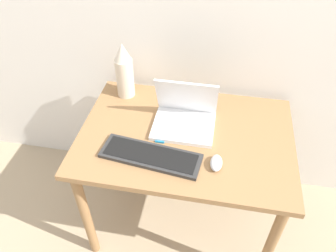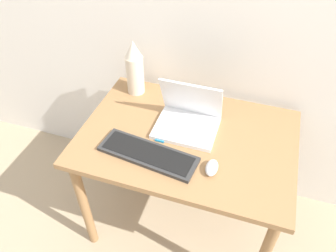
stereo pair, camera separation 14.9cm
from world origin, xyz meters
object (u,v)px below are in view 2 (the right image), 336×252
(mp3_player, at_px, (161,137))
(laptop, at_px, (188,117))
(keyboard, at_px, (148,154))
(mouse, at_px, (212,168))
(vase, at_px, (135,68))

(mp3_player, bearing_deg, laptop, 52.17)
(keyboard, relative_size, mouse, 4.94)
(vase, relative_size, mp3_player, 4.79)
(mouse, height_order, vase, vase)
(keyboard, relative_size, mp3_player, 7.22)
(mouse, height_order, mp3_player, mouse)
(mp3_player, bearing_deg, keyboard, -99.03)
(laptop, distance_m, vase, 0.41)
(laptop, distance_m, keyboard, 0.28)
(mouse, xyz_separation_m, vase, (-0.53, 0.44, 0.13))
(laptop, distance_m, mp3_player, 0.16)
(laptop, bearing_deg, keyboard, -114.84)
(vase, bearing_deg, mp3_player, -50.36)
(laptop, relative_size, keyboard, 0.64)
(mouse, distance_m, vase, 0.70)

